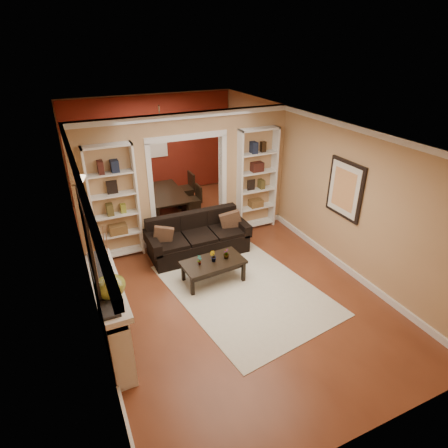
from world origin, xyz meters
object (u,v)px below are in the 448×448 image
fireplace (113,316)px  bookshelf_left (114,204)px  coffee_table (213,271)px  dining_table (166,203)px  bookshelf_right (256,180)px  sofa (198,236)px

fireplace → bookshelf_left: bearing=78.0°
fireplace → coffee_table: bearing=26.1°
dining_table → fireplace: bearing=154.2°
bookshelf_right → dining_table: 2.43m
bookshelf_right → fireplace: size_ratio=1.35×
sofa → fireplace: (-2.00, -1.95, 0.18)m
coffee_table → fireplace: size_ratio=0.65×
coffee_table → bookshelf_right: size_ratio=0.48×
sofa → bookshelf_right: 1.89m
bookshelf_right → dining_table: (-1.67, 1.54, -0.86)m
bookshelf_left → dining_table: (1.43, 1.54, -0.86)m
sofa → dining_table: bearing=90.9°
bookshelf_right → fireplace: bookshelf_right is taller
sofa → dining_table: 2.12m
coffee_table → bookshelf_right: bearing=38.1°
coffee_table → fireplace: fireplace is taller
bookshelf_right → fireplace: (-3.64, -2.53, -0.57)m
coffee_table → bookshelf_left: bearing=125.7°
sofa → dining_table: sofa is taller
bookshelf_right → bookshelf_left: bearing=180.0°
sofa → bookshelf_left: bookshelf_left is taller
dining_table → bookshelf_left: bearing=137.1°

